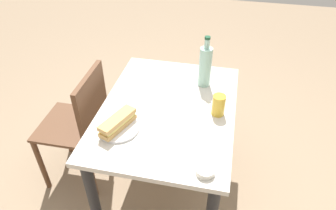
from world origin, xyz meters
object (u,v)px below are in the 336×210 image
Objects in this scene: plate_near at (118,128)px; water_bottle at (205,66)px; knife_near at (110,124)px; chair_far at (82,122)px; baguette_sandwich_near at (118,122)px; beer_glass at (219,105)px; olive_bowl at (205,171)px; dining_table at (168,124)px.

water_bottle reaches higher than plate_near.
water_bottle is at bearing -40.72° from knife_near.
knife_near is at bearing 139.28° from water_bottle.
water_bottle is at bearing -69.48° from chair_far.
baguette_sandwich_near is 1.92× the size of beer_glass.
beer_glass is at bearing -64.30° from plate_near.
beer_glass is at bearing -157.76° from water_bottle.
olive_bowl is (-0.71, -0.09, -0.12)m from water_bottle.
beer_glass is at bearing -89.65° from chair_far.
dining_table is at bearing -42.81° from baguette_sandwich_near.
dining_table is at bearing 148.68° from water_bottle.
water_bottle is at bearing 7.56° from olive_bowl.
knife_near is at bearing -126.24° from chair_far.
olive_bowl is at bearing -112.15° from baguette_sandwich_near.
plate_near reaches higher than dining_table.
beer_glass reaches higher than olive_bowl.
chair_far reaches higher than baguette_sandwich_near.
knife_near is (-0.23, -0.31, 0.24)m from chair_far.
beer_glass is at bearing -67.00° from knife_near.
plate_near is at bearing 115.70° from beer_glass.
dining_table is 4.33× the size of baguette_sandwich_near.
chair_far is at bearing 56.81° from baguette_sandwich_near.
baguette_sandwich_near reaches higher than olive_bowl.
plate_near is 0.04m from baguette_sandwich_near.
chair_far reaches higher than plate_near.
water_bottle is at bearing 22.24° from beer_glass.
olive_bowl is (-0.44, 0.02, -0.05)m from beer_glass.
chair_far is 0.45m from knife_near.
plate_near is at bearing -123.19° from chair_far.
olive_bowl is at bearing -148.34° from dining_table.
baguette_sandwich_near is at bearing -98.81° from knife_near.
chair_far is 0.91m from beer_glass.
chair_far is at bearing 110.52° from water_bottle.
knife_near is (0.01, 0.05, 0.01)m from plate_near.
chair_far is at bearing 62.85° from olive_bowl.
beer_glass reaches higher than knife_near.
olive_bowl reaches higher than dining_table.
knife_near is 2.06× the size of olive_bowl.
dining_table is at bearing -90.13° from chair_far.
dining_table is 0.35m from plate_near.
plate_near is at bearing 143.03° from water_bottle.
chair_far reaches higher than beer_glass.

